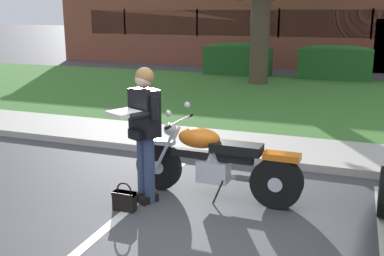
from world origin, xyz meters
name	(u,v)px	position (x,y,z in m)	size (l,w,h in m)	color
ground_plane	(192,243)	(0.00, 0.00, 0.00)	(140.00, 140.00, 0.00)	#424247
curb_strip	(254,160)	(0.00, 2.80, 0.06)	(60.00, 0.20, 0.12)	#B7B2A8
concrete_walk	(265,147)	(0.00, 3.65, 0.04)	(60.00, 1.50, 0.08)	#B7B2A8
grass_lawn	(303,99)	(0.00, 8.62, 0.03)	(60.00, 8.44, 0.06)	#3D752D
stall_stripe_0	(116,220)	(-1.02, 0.20, 0.00)	(0.12, 4.40, 0.01)	silver
motorcycle	(222,163)	(-0.06, 1.26, 0.48)	(2.24, 0.82, 1.18)	black
rider_person	(143,124)	(-0.94, 0.83, 1.01)	(0.58, 0.67, 1.70)	black
handbag	(124,199)	(-1.05, 0.48, 0.14)	(0.28, 0.13, 0.36)	black
hedge_left	(238,59)	(-2.99, 12.86, 0.65)	(2.48, 0.90, 1.24)	#235623
hedge_center_left	(335,62)	(0.53, 12.86, 0.65)	(2.50, 0.90, 1.24)	#235623
brick_building	(294,23)	(-1.99, 19.72, 1.83)	(21.58, 8.45, 3.66)	brown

